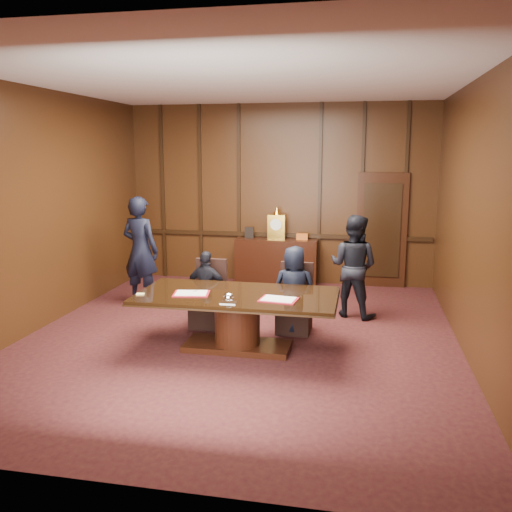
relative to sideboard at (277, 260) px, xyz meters
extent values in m
plane|color=black|center=(0.00, -3.26, -0.49)|extent=(7.00, 7.00, 0.00)
plane|color=silver|center=(0.00, -3.26, 3.01)|extent=(7.00, 7.00, 0.00)
cube|color=black|center=(0.00, 0.24, 1.26)|extent=(6.00, 0.04, 3.50)
cube|color=black|center=(0.00, -6.76, 1.26)|extent=(6.00, 0.04, 3.50)
cube|color=black|center=(-3.00, -3.26, 1.26)|extent=(0.04, 7.00, 3.50)
cube|color=black|center=(3.00, -3.26, 1.26)|extent=(0.04, 7.00, 3.50)
cube|color=black|center=(0.00, 0.21, 0.46)|extent=(5.90, 0.05, 0.08)
cube|color=black|center=(2.00, 0.20, 0.61)|extent=(0.95, 0.06, 2.20)
sphere|color=gold|center=(1.63, 0.13, 0.56)|extent=(0.08, 0.08, 0.08)
cube|color=black|center=(0.00, 0.00, -0.04)|extent=(1.60, 0.45, 0.90)
cube|color=black|center=(-0.70, 0.00, -0.46)|extent=(0.12, 0.40, 0.06)
cube|color=black|center=(0.70, 0.00, -0.46)|extent=(0.12, 0.40, 0.06)
cube|color=gold|center=(0.00, 0.00, 0.65)|extent=(0.34, 0.18, 0.48)
cylinder|color=white|center=(0.00, -0.10, 0.71)|extent=(0.22, 0.03, 0.22)
cone|color=gold|center=(0.00, 0.00, 0.97)|extent=(0.14, 0.14, 0.16)
cube|color=black|center=(-0.55, 0.02, 0.52)|extent=(0.18, 0.04, 0.22)
cube|color=#C45417|center=(0.50, 0.02, 0.47)|extent=(0.22, 0.12, 0.12)
cube|color=black|center=(0.07, -3.66, -0.45)|extent=(1.40, 0.60, 0.08)
cylinder|color=black|center=(0.07, -3.66, -0.10)|extent=(0.60, 0.60, 0.62)
cube|color=black|center=(0.07, -3.66, 0.22)|extent=(2.62, 1.32, 0.02)
cube|color=black|center=(0.07, -3.66, 0.24)|extent=(2.60, 1.30, 0.06)
cube|color=#A60F1E|center=(-0.52, -3.79, 0.28)|extent=(0.51, 0.40, 0.01)
cube|color=white|center=(-0.52, -3.79, 0.29)|extent=(0.44, 0.35, 0.01)
cube|color=#A60F1E|center=(0.65, -3.86, 0.28)|extent=(0.50, 0.38, 0.01)
cube|color=white|center=(0.65, -3.86, 0.29)|extent=(0.43, 0.33, 0.01)
cube|color=white|center=(0.07, -4.11, 0.28)|extent=(0.20, 0.14, 0.01)
ellipsoid|color=white|center=(0.07, -4.11, 0.34)|extent=(0.13, 0.13, 0.10)
cube|color=#FFE07C|center=(-1.16, -3.95, 0.28)|extent=(0.11, 0.08, 0.01)
cube|color=black|center=(-0.58, -2.81, -0.26)|extent=(0.49, 0.49, 0.46)
cube|color=black|center=(-0.58, -2.60, 0.23)|extent=(0.48, 0.07, 0.55)
cylinder|color=black|center=(-0.78, -3.01, -0.37)|extent=(0.04, 0.04, 0.23)
cylinder|color=black|center=(-0.38, -2.61, -0.37)|extent=(0.04, 0.04, 0.23)
cube|color=black|center=(0.72, -2.81, -0.26)|extent=(0.49, 0.49, 0.46)
cube|color=black|center=(0.72, -2.60, 0.23)|extent=(0.48, 0.07, 0.55)
cylinder|color=black|center=(0.52, -3.01, -0.37)|extent=(0.04, 0.04, 0.23)
cylinder|color=black|center=(0.92, -2.61, -0.37)|extent=(0.04, 0.04, 0.23)
imported|color=black|center=(-0.58, -2.86, 0.09)|extent=(0.70, 0.36, 1.16)
imported|color=black|center=(0.72, -2.86, 0.15)|extent=(0.64, 0.42, 1.28)
imported|color=black|center=(-2.07, -1.81, 0.44)|extent=(0.76, 0.59, 1.85)
imported|color=black|center=(1.52, -1.85, 0.33)|extent=(0.96, 0.86, 1.62)
camera|label=1|loc=(1.65, -10.33, 2.11)|focal=38.00mm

